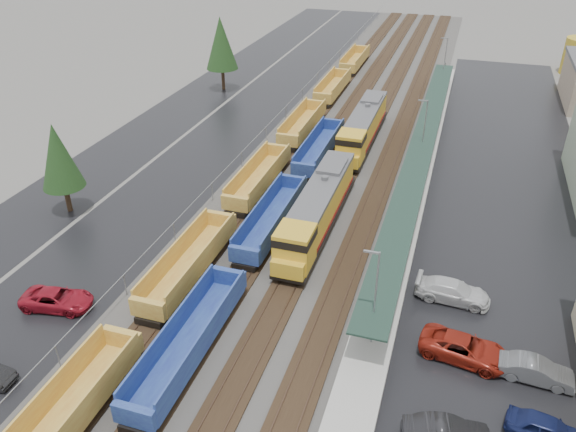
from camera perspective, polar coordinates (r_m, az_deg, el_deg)
name	(u,v)px	position (r m, az deg, el deg)	size (l,w,h in m)	color
ballast_strip	(355,128)	(75.20, 6.77, 8.88)	(20.00, 160.00, 0.08)	#302D2B
trackbed	(355,127)	(75.15, 6.78, 8.96)	(14.60, 160.00, 0.22)	black
west_parking_lot	(248,116)	(79.16, -4.06, 10.11)	(10.00, 160.00, 0.02)	black
west_road	(183,109)	(83.20, -10.61, 10.69)	(9.00, 160.00, 0.02)	black
east_commuter_lot	(508,180)	(65.20, 21.46, 3.39)	(16.00, 100.00, 0.02)	black
station_platform	(420,163)	(64.70, 13.25, 5.27)	(3.00, 80.00, 8.00)	#9E9B93
chainlink_fence	(282,113)	(75.45, -0.59, 10.44)	(0.08, 160.04, 2.02)	gray
tree_west_near	(58,156)	(56.45, -22.31, 5.64)	(3.96, 3.96, 9.00)	#332316
tree_west_far	(221,43)	(88.97, -6.82, 17.04)	(4.84, 4.84, 11.00)	#332316
locomotive_lead	(317,210)	(50.37, 2.96, 0.60)	(2.92, 19.21, 4.35)	black
locomotive_trail	(363,128)	(68.99, 7.58, 8.86)	(2.92, 19.21, 4.35)	black
well_string_yellow	(259,178)	(58.59, -2.96, 3.87)	(2.76, 110.54, 2.45)	#B97F33
well_string_blue	(189,341)	(38.91, -9.98, -12.36)	(2.69, 81.83, 2.38)	navy
parked_car_west_c	(57,299)	(45.74, -22.41, -7.83)	(5.30, 2.44, 1.47)	maroon
parked_car_east_b	(464,349)	(40.09, 17.46, -12.72)	(5.85, 2.70, 1.63)	maroon
parked_car_east_c	(453,291)	(44.77, 16.40, -7.36)	(5.59, 2.27, 1.62)	silver
parked_car_east_d	(548,430)	(37.03, 24.88, -19.12)	(4.56, 1.83, 1.55)	#141C4B
parked_car_east_e	(536,371)	(40.20, 23.89, -14.20)	(4.64, 1.62, 1.53)	#57595C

